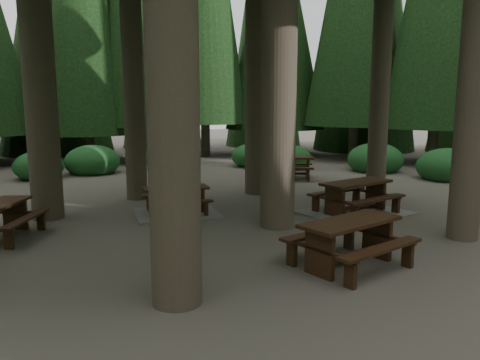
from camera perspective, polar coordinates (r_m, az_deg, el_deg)
name	(u,v)px	position (r m, az deg, el deg)	size (l,w,h in m)	color
ground	(252,232)	(11.03, 1.42, -6.34)	(80.00, 80.00, 0.00)	#565046
picnic_table_a	(356,202)	(13.10, 13.92, -2.63)	(2.98, 2.60, 0.90)	gray
picnic_table_c	(176,205)	(12.82, -7.76, -3.04)	(2.41, 2.08, 0.74)	gray
picnic_table_d	(287,164)	(18.73, 5.80, 1.96)	(2.56, 2.43, 0.87)	#321A0F
picnic_table_e	(350,236)	(8.86, 13.30, -6.63)	(2.34, 2.04, 0.88)	#321A0F
shrub_ring	(263,206)	(11.90, 2.81, -3.19)	(23.86, 24.64, 1.49)	#1E5A2A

